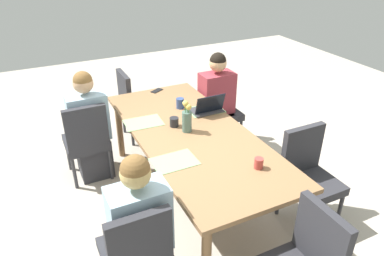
# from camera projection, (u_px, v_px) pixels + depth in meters

# --- Properties ---
(ground_plane) EXTENTS (10.00, 10.00, 0.00)m
(ground_plane) POSITION_uv_depth(u_px,v_px,m) (192.00, 197.00, 3.68)
(ground_plane) COLOR #B2A899
(dining_table) EXTENTS (2.33, 0.99, 0.75)m
(dining_table) POSITION_uv_depth(u_px,v_px,m) (192.00, 139.00, 3.35)
(dining_table) COLOR olive
(dining_table) RESTS_ON ground_plane
(chair_near_left_near) EXTENTS (0.44, 0.44, 0.90)m
(chair_near_left_near) POSITION_uv_depth(u_px,v_px,m) (218.00, 105.00, 4.46)
(chair_near_left_near) COLOR #2D2D33
(chair_near_left_near) RESTS_ON ground_plane
(person_near_left_near) EXTENTS (0.36, 0.40, 1.19)m
(person_near_left_near) POSITION_uv_depth(u_px,v_px,m) (216.00, 106.00, 4.37)
(person_near_left_near) COLOR #2D2D33
(person_near_left_near) RESTS_ON ground_plane
(chair_far_left_mid) EXTENTS (0.44, 0.44, 0.90)m
(chair_far_left_mid) POSITION_uv_depth(u_px,v_px,m) (137.00, 251.00, 2.41)
(chair_far_left_mid) COLOR #2D2D33
(chair_far_left_mid) RESTS_ON ground_plane
(person_far_left_mid) EXTENTS (0.36, 0.40, 1.19)m
(person_far_left_mid) POSITION_uv_depth(u_px,v_px,m) (141.00, 238.00, 2.48)
(person_far_left_mid) COLOR #2D2D33
(person_far_left_mid) RESTS_ON ground_plane
(chair_far_left_far) EXTENTS (0.44, 0.44, 0.90)m
(chair_far_left_far) POSITION_uv_depth(u_px,v_px,m) (87.00, 138.00, 3.74)
(chair_far_left_far) COLOR #2D2D33
(chair_far_left_far) RESTS_ON ground_plane
(person_far_left_far) EXTENTS (0.36, 0.40, 1.19)m
(person_far_left_far) POSITION_uv_depth(u_px,v_px,m) (90.00, 131.00, 3.81)
(person_far_left_far) COLOR #2D2D33
(person_far_left_far) RESTS_ON ground_plane
(chair_head_right_right_near) EXTENTS (0.44, 0.44, 0.90)m
(chair_head_right_right_near) POSITION_uv_depth(u_px,v_px,m) (135.00, 102.00, 4.54)
(chair_head_right_right_near) COLOR #2D2D33
(chair_head_right_right_near) RESTS_ON ground_plane
(chair_near_right_mid) EXTENTS (0.44, 0.44, 0.90)m
(chair_near_right_mid) POSITION_uv_depth(u_px,v_px,m) (308.00, 172.00, 3.21)
(chair_near_right_mid) COLOR #2D2D33
(chair_near_right_mid) RESTS_ON ground_plane
(flower_vase) EXTENTS (0.11, 0.09, 0.31)m
(flower_vase) POSITION_uv_depth(u_px,v_px,m) (187.00, 118.00, 3.28)
(flower_vase) COLOR #4C6B60
(flower_vase) RESTS_ON dining_table
(placemat_near_left_near) EXTENTS (0.28, 0.37, 0.00)m
(placemat_near_left_near) POSITION_uv_depth(u_px,v_px,m) (205.00, 110.00, 3.74)
(placemat_near_left_near) COLOR #7FAD70
(placemat_near_left_near) RESTS_ON dining_table
(placemat_far_left_mid) EXTENTS (0.26, 0.36, 0.00)m
(placemat_far_left_mid) POSITION_uv_depth(u_px,v_px,m) (174.00, 161.00, 2.90)
(placemat_far_left_mid) COLOR #7FAD70
(placemat_far_left_mid) RESTS_ON dining_table
(placemat_far_left_far) EXTENTS (0.28, 0.37, 0.00)m
(placemat_far_left_far) POSITION_uv_depth(u_px,v_px,m) (144.00, 122.00, 3.50)
(placemat_far_left_far) COLOR #7FAD70
(placemat_far_left_far) RESTS_ON dining_table
(laptop_near_left_near) EXTENTS (0.22, 0.32, 0.21)m
(laptop_near_left_near) POSITION_uv_depth(u_px,v_px,m) (207.00, 108.00, 3.68)
(laptop_near_left_near) COLOR #38383D
(laptop_near_left_near) RESTS_ON dining_table
(coffee_mug_near_left) EXTENTS (0.09, 0.09, 0.09)m
(coffee_mug_near_left) POSITION_uv_depth(u_px,v_px,m) (174.00, 122.00, 3.42)
(coffee_mug_near_left) COLOR #232328
(coffee_mug_near_left) RESTS_ON dining_table
(coffee_mug_near_right) EXTENTS (0.07, 0.07, 0.09)m
(coffee_mug_near_right) POSITION_uv_depth(u_px,v_px,m) (259.00, 163.00, 2.80)
(coffee_mug_near_right) COLOR #AD3D38
(coffee_mug_near_right) RESTS_ON dining_table
(coffee_mug_centre_left) EXTENTS (0.08, 0.08, 0.11)m
(coffee_mug_centre_left) POSITION_uv_depth(u_px,v_px,m) (180.00, 103.00, 3.77)
(coffee_mug_centre_left) COLOR #33477A
(coffee_mug_centre_left) RESTS_ON dining_table
(phone_black) EXTENTS (0.14, 0.17, 0.01)m
(phone_black) POSITION_uv_depth(u_px,v_px,m) (157.00, 91.00, 4.20)
(phone_black) COLOR black
(phone_black) RESTS_ON dining_table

